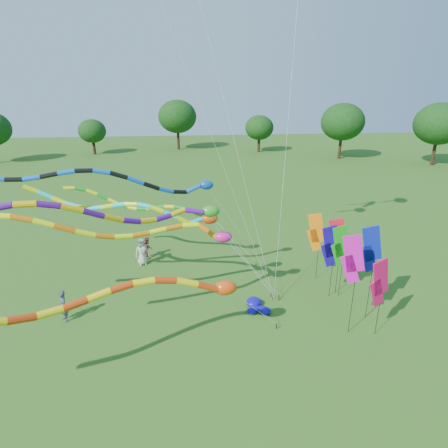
{
  "coord_description": "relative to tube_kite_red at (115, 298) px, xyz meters",
  "views": [
    {
      "loc": [
        -2.25,
        -13.67,
        11.51
      ],
      "look_at": [
        -0.26,
        4.28,
        4.8
      ],
      "focal_mm": 30.0,
      "sensor_mm": 36.0,
      "label": 1
    }
  ],
  "objects": [
    {
      "name": "ground",
      "position": [
        5.04,
        0.85,
        -3.87
      ],
      "size": [
        160.0,
        160.0,
        0.0
      ],
      "primitive_type": "plane",
      "color": "#245B18",
      "rests_on": "ground"
    },
    {
      "name": "tree_ring",
      "position": [
        2.86,
        -2.14,
        1.48
      ],
      "size": [
        114.79,
        117.33,
        9.11
      ],
      "color": "#382314",
      "rests_on": "ground"
    },
    {
      "name": "tube_kite_red",
      "position": [
        0.0,
        0.0,
        0.0
      ],
      "size": [
        14.26,
        5.99,
        6.19
      ],
      "rotation": [
        0.0,
        0.0,
        0.36
      ],
      "color": "black",
      "rests_on": "ground"
    },
    {
      "name": "tube_kite_orange",
      "position": [
        0.22,
        4.65,
        0.97
      ],
      "size": [
        15.12,
        1.95,
        6.85
      ],
      "rotation": [
        0.0,
        0.0,
        0.08
      ],
      "color": "black",
      "rests_on": "ground"
    },
    {
      "name": "tube_kite_purple",
      "position": [
        0.24,
        2.34,
        2.63
      ],
      "size": [
        13.75,
        5.26,
        8.21
      ],
      "rotation": [
        0.0,
        0.0,
        0.37
      ],
      "color": "black",
      "rests_on": "ground"
    },
    {
      "name": "tube_kite_blue",
      "position": [
        -0.09,
        5.93,
        3.1
      ],
      "size": [
        14.66,
        3.19,
        8.47
      ],
      "rotation": [
        0.0,
        0.0,
        0.24
      ],
      "color": "black",
      "rests_on": "ground"
    },
    {
      "name": "tube_kite_cyan",
      "position": [
        0.65,
        6.12,
        1.48
      ],
      "size": [
        12.85,
        1.77,
        7.14
      ],
      "rotation": [
        0.0,
        0.0,
        -0.07
      ],
      "color": "black",
      "rests_on": "ground"
    },
    {
      "name": "tube_kite_green",
      "position": [
        1.14,
        10.64,
        0.2
      ],
      "size": [
        12.16,
        2.12,
        5.96
      ],
      "rotation": [
        0.0,
        0.0,
        -0.15
      ],
      "color": "black",
      "rests_on": "ground"
    },
    {
      "name": "banner_pole_red",
      "position": [
        11.22,
        5.72,
        -0.45
      ],
      "size": [
        1.14,
        0.38,
        4.68
      ],
      "rotation": [
        0.0,
        0.0,
        -0.27
      ],
      "color": "black",
      "rests_on": "ground"
    },
    {
      "name": "banner_pole_blue_a",
      "position": [
        10.72,
        5.35,
        -0.72
      ],
      "size": [
        1.16,
        0.11,
        4.41
      ],
      "rotation": [
        0.0,
        0.0,
        0.03
      ],
      "color": "black",
      "rests_on": "ground"
    },
    {
      "name": "banner_pole_magenta_a",
      "position": [
        10.4,
        2.01,
        0.09
      ],
      "size": [
        1.13,
        0.43,
        5.24
      ],
      "rotation": [
        0.0,
        0.0,
        -0.31
      ],
      "color": "black",
      "rests_on": "ground"
    },
    {
      "name": "banner_pole_blue_b",
      "position": [
        11.82,
        3.08,
        0.06
      ],
      "size": [
        1.16,
        0.19,
        5.21
      ],
      "rotation": [
        0.0,
        0.0,
        -0.09
      ],
      "color": "black",
      "rests_on": "ground"
    },
    {
      "name": "banner_pole_green",
      "position": [
        11.27,
        5.3,
        -0.72
      ],
      "size": [
        1.16,
        0.14,
        4.41
      ],
      "rotation": [
        0.0,
        0.0,
        0.06
      ],
      "color": "black",
      "rests_on": "ground"
    },
    {
      "name": "banner_pole_magenta_b",
      "position": [
        11.66,
        1.61,
        -0.98
      ],
      "size": [
        1.13,
        0.42,
        4.15
      ],
      "rotation": [
        0.0,
        0.0,
        0.3
      ],
      "color": "black",
      "rests_on": "ground"
    },
    {
      "name": "banner_pole_orange",
      "position": [
        10.68,
        7.58,
        -0.77
      ],
      "size": [
        1.12,
        0.48,
        4.36
      ],
      "rotation": [
        0.0,
        0.0,
        -0.36
      ],
      "color": "black",
      "rests_on": "ground"
    },
    {
      "name": "blue_nylon_heap",
      "position": [
        6.56,
        4.43,
        -3.67
      ],
      "size": [
        1.55,
        1.4,
        0.45
      ],
      "color": "#100C9E",
      "rests_on": "ground"
    },
    {
      "name": "person_a",
      "position": [
        -0.2,
        10.71,
        -2.94
      ],
      "size": [
        1.03,
        0.81,
        1.86
      ],
      "primitive_type": "imported",
      "rotation": [
        0.0,
        0.0,
        0.27
      ],
      "color": "beige",
      "rests_on": "ground"
    },
    {
      "name": "person_b",
      "position": [
        -3.61,
        4.51,
        -3.01
      ],
      "size": [
        0.69,
        0.75,
        1.72
      ],
      "primitive_type": "imported",
      "rotation": [
        0.0,
        0.0,
        -0.98
      ],
      "color": "#3A4251",
      "rests_on": "ground"
    },
    {
      "name": "person_c",
      "position": [
        0.08,
        11.77,
        -3.11
      ],
      "size": [
        0.78,
        0.88,
        1.53
      ],
      "primitive_type": "imported",
      "rotation": [
        0.0,
        0.0,
        1.87
      ],
      "color": "maroon",
      "rests_on": "ground"
    }
  ]
}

